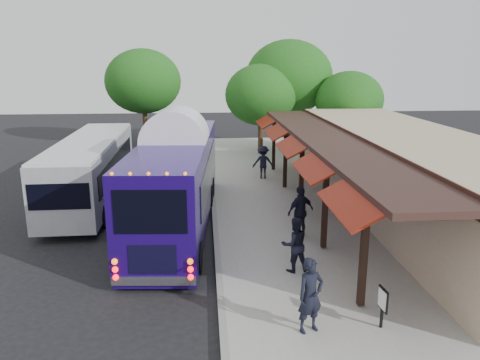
# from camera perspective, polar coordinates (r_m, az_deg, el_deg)

# --- Properties ---
(ground) EXTENTS (90.00, 90.00, 0.00)m
(ground) POSITION_cam_1_polar(r_m,az_deg,el_deg) (16.47, -2.94, -9.27)
(ground) COLOR black
(ground) RESTS_ON ground
(sidewalk) EXTENTS (10.00, 40.00, 0.15)m
(sidewalk) POSITION_cam_1_polar(r_m,az_deg,el_deg) (20.86, 10.63, -4.07)
(sidewalk) COLOR #9E9B93
(sidewalk) RESTS_ON ground
(curb) EXTENTS (0.20, 40.00, 0.16)m
(curb) POSITION_cam_1_polar(r_m,az_deg,el_deg) (20.17, -3.12, -4.48)
(curb) COLOR gray
(curb) RESTS_ON ground
(station_shelter) EXTENTS (8.15, 20.00, 3.60)m
(station_shelter) POSITION_cam_1_polar(r_m,az_deg,el_deg) (21.51, 19.59, 0.80)
(station_shelter) COLOR tan
(station_shelter) RESTS_ON ground
(coach_bus) EXTENTS (3.36, 12.04, 3.81)m
(coach_bus) POSITION_cam_1_polar(r_m,az_deg,el_deg) (19.01, -7.68, 0.41)
(coach_bus) COLOR #1E0861
(coach_bus) RESTS_ON ground
(city_bus) EXTENTS (2.70, 11.26, 3.01)m
(city_bus) POSITION_cam_1_polar(r_m,az_deg,el_deg) (23.32, -17.67, 1.52)
(city_bus) COLOR gray
(city_bus) RESTS_ON ground
(ped_a) EXTENTS (0.81, 0.68, 1.90)m
(ped_a) POSITION_cam_1_polar(r_m,az_deg,el_deg) (11.76, 8.58, -13.75)
(ped_a) COLOR black
(ped_a) RESTS_ON sidewalk
(ped_b) EXTENTS (0.97, 0.81, 1.78)m
(ped_b) POSITION_cam_1_polar(r_m,az_deg,el_deg) (14.81, 6.67, -7.80)
(ped_b) COLOR black
(ped_b) RESTS_ON sidewalk
(ped_c) EXTENTS (1.24, 0.94, 1.95)m
(ped_c) POSITION_cam_1_polar(r_m,az_deg,el_deg) (17.62, 7.39, -3.83)
(ped_c) COLOR black
(ped_c) RESTS_ON sidewalk
(ped_d) EXTENTS (1.25, 0.80, 1.84)m
(ped_d) POSITION_cam_1_polar(r_m,az_deg,el_deg) (26.10, 2.84, 2.19)
(ped_d) COLOR black
(ped_d) RESTS_ON sidewalk
(sign_board) EXTENTS (0.09, 0.48, 1.06)m
(sign_board) POSITION_cam_1_polar(r_m,az_deg,el_deg) (12.38, 17.01, -13.95)
(sign_board) COLOR black
(sign_board) RESTS_ON sidewalk
(tree_left) EXTENTS (4.96, 4.96, 6.35)m
(tree_left) POSITION_cam_1_polar(r_m,az_deg,el_deg) (32.82, 2.57, 10.32)
(tree_left) COLOR #382314
(tree_left) RESTS_ON ground
(tree_mid) EXTENTS (6.27, 6.27, 8.03)m
(tree_mid) POSITION_cam_1_polar(r_m,az_deg,el_deg) (34.77, 5.99, 12.34)
(tree_mid) COLOR #382314
(tree_mid) RESTS_ON ground
(tree_right) EXTENTS (4.60, 4.60, 5.89)m
(tree_right) POSITION_cam_1_polar(r_m,az_deg,el_deg) (32.99, 13.17, 9.44)
(tree_right) COLOR #382314
(tree_right) RESTS_ON ground
(tree_far) EXTENTS (5.82, 5.82, 7.45)m
(tree_far) POSITION_cam_1_polar(r_m,az_deg,el_deg) (37.58, -11.73, 11.69)
(tree_far) COLOR #382314
(tree_far) RESTS_ON ground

